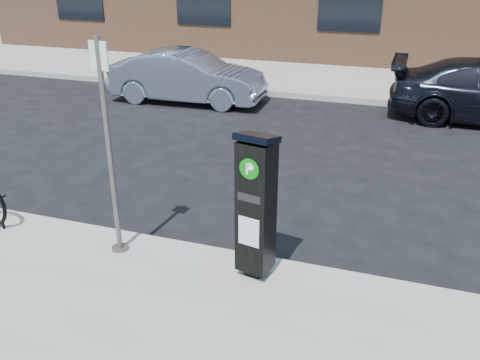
% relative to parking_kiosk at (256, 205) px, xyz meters
% --- Properties ---
extents(ground, '(120.00, 120.00, 0.00)m').
position_rel_parking_kiosk_xyz_m(ground, '(-0.65, 0.35, -1.04)').
color(ground, black).
rests_on(ground, ground).
extents(sidewalk_far, '(60.00, 12.00, 0.15)m').
position_rel_parking_kiosk_xyz_m(sidewalk_far, '(-0.65, 14.35, -0.97)').
color(sidewalk_far, gray).
rests_on(sidewalk_far, ground).
extents(curb_near, '(60.00, 0.12, 0.16)m').
position_rel_parking_kiosk_xyz_m(curb_near, '(-0.65, 0.33, -0.97)').
color(curb_near, '#9E9B93').
rests_on(curb_near, ground).
extents(curb_far, '(60.00, 0.12, 0.16)m').
position_rel_parking_kiosk_xyz_m(curb_far, '(-0.65, 8.37, -0.97)').
color(curb_far, '#9E9B93').
rests_on(curb_far, ground).
extents(parking_kiosk, '(0.46, 0.43, 1.74)m').
position_rel_parking_kiosk_xyz_m(parking_kiosk, '(0.00, 0.00, 0.00)').
color(parking_kiosk, black).
rests_on(parking_kiosk, sidewalk_near).
extents(sign_pole, '(0.23, 0.21, 2.62)m').
position_rel_parking_kiosk_xyz_m(sign_pole, '(-1.77, -0.03, 0.41)').
color(sign_pole, '#5A564F').
rests_on(sign_pole, sidewalk_near).
extents(car_silver, '(4.05, 1.54, 1.32)m').
position_rel_parking_kiosk_xyz_m(car_silver, '(-4.02, 7.15, -0.39)').
color(car_silver, gray).
rests_on(car_silver, ground).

